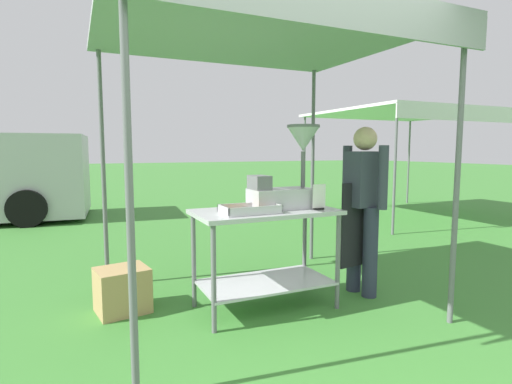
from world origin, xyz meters
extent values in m
plane|color=#3D7F33|center=(0.00, 6.00, 0.00)|extent=(70.00, 70.00, 0.00)
cylinder|color=slate|center=(-0.96, 0.42, 1.18)|extent=(0.04, 0.04, 2.36)
cylinder|color=slate|center=(1.51, 0.42, 1.18)|extent=(0.04, 0.04, 2.36)
cylinder|color=slate|center=(-0.96, 2.51, 1.18)|extent=(0.04, 0.04, 2.36)
cylinder|color=slate|center=(1.51, 2.51, 1.18)|extent=(0.04, 0.04, 2.36)
cube|color=#939399|center=(0.28, 1.46, 2.39)|extent=(2.66, 2.29, 0.05)
cube|color=#939399|center=(0.28, 0.33, 2.25)|extent=(2.66, 0.02, 0.24)
cube|color=#B7B7BC|center=(0.28, 1.31, 0.86)|extent=(1.24, 0.66, 0.04)
cube|color=#B7B7BC|center=(0.28, 1.31, 0.23)|extent=(1.14, 0.60, 0.02)
cylinder|color=slate|center=(-0.29, 1.03, 0.42)|extent=(0.04, 0.04, 0.84)
cylinder|color=slate|center=(0.84, 1.03, 0.42)|extent=(0.04, 0.04, 0.84)
cylinder|color=slate|center=(-0.29, 1.59, 0.42)|extent=(0.04, 0.04, 0.84)
cylinder|color=slate|center=(0.84, 1.59, 0.42)|extent=(0.04, 0.04, 0.84)
cube|color=#B7B7BC|center=(0.08, 1.20, 0.88)|extent=(0.47, 0.27, 0.01)
cube|color=#B7B7BC|center=(0.08, 1.07, 0.92)|extent=(0.47, 0.01, 0.06)
cube|color=#B7B7BC|center=(0.08, 1.33, 0.92)|extent=(0.47, 0.01, 0.06)
cube|color=#B7B7BC|center=(-0.15, 1.20, 0.92)|extent=(0.01, 0.27, 0.06)
cube|color=#B7B7BC|center=(0.31, 1.20, 0.92)|extent=(0.01, 0.27, 0.06)
torus|color=gold|center=(0.04, 1.15, 0.90)|extent=(0.12, 0.12, 0.03)
torus|color=gold|center=(0.22, 1.26, 0.90)|extent=(0.12, 0.12, 0.03)
torus|color=gold|center=(0.11, 1.21, 0.90)|extent=(0.12, 0.12, 0.03)
torus|color=gold|center=(0.05, 1.25, 0.90)|extent=(0.12, 0.12, 0.03)
torus|color=gold|center=(-0.03, 1.13, 0.90)|extent=(0.10, 0.10, 0.03)
torus|color=gold|center=(-0.06, 1.26, 0.90)|extent=(0.12, 0.12, 0.03)
torus|color=gold|center=(0.17, 1.13, 0.90)|extent=(0.10, 0.10, 0.03)
cube|color=#B7B7BC|center=(0.43, 1.32, 0.97)|extent=(0.56, 0.28, 0.18)
cube|color=slate|center=(0.22, 1.32, 1.12)|extent=(0.14, 0.22, 0.12)
cylinder|color=slate|center=(0.65, 1.32, 1.22)|extent=(0.04, 0.04, 0.32)
cone|color=#B7B7BC|center=(0.65, 1.32, 1.49)|extent=(0.28, 0.28, 0.21)
cylinder|color=slate|center=(0.65, 1.32, 1.60)|extent=(0.29, 0.29, 0.02)
cube|color=black|center=(0.71, 1.14, 0.88)|extent=(0.08, 0.05, 0.02)
cube|color=white|center=(0.71, 1.14, 1.00)|extent=(0.13, 0.01, 0.21)
cylinder|color=#2D3347|center=(1.30, 1.15, 0.43)|extent=(0.14, 0.14, 0.86)
cylinder|color=#2D3347|center=(1.27, 1.35, 0.43)|extent=(0.14, 0.14, 0.86)
cube|color=#383D4C|center=(1.28, 1.25, 1.12)|extent=(0.37, 0.27, 0.52)
cube|color=black|center=(1.16, 1.23, 0.69)|extent=(0.32, 0.07, 0.80)
cylinder|color=#383D4C|center=(1.32, 1.03, 1.15)|extent=(0.10, 0.10, 0.58)
cylinder|color=#383D4C|center=(1.25, 1.46, 1.15)|extent=(0.10, 0.10, 0.58)
sphere|color=#DBB28E|center=(1.28, 1.25, 1.50)|extent=(0.22, 0.22, 0.22)
cube|color=tan|center=(-0.89, 1.74, 0.19)|extent=(0.47, 0.42, 0.38)
cube|color=#1E2833|center=(-1.55, 7.34, 1.29)|extent=(0.24, 1.62, 0.70)
cylinder|color=black|center=(-1.87, 8.30, 0.34)|extent=(0.70, 0.30, 0.68)
cylinder|color=black|center=(-2.03, 6.45, 0.34)|extent=(0.70, 0.30, 0.68)
cylinder|color=slate|center=(3.52, 3.21, 1.06)|extent=(0.04, 0.04, 2.12)
cylinder|color=slate|center=(3.52, 6.03, 1.06)|extent=(0.04, 0.04, 2.12)
cylinder|color=slate|center=(6.66, 6.03, 1.06)|extent=(0.04, 0.04, 2.12)
cube|color=white|center=(5.09, 4.62, 2.15)|extent=(3.34, 3.02, 0.05)
cube|color=white|center=(5.09, 3.12, 2.01)|extent=(3.34, 0.02, 0.24)
camera|label=1|loc=(-1.21, -1.77, 1.40)|focal=28.04mm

